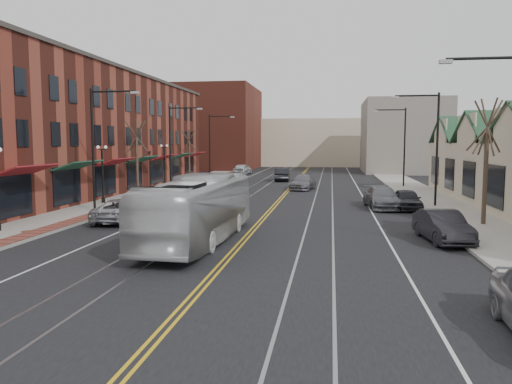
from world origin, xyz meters
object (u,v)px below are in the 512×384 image
(parked_suv, at_px, (122,210))
(parked_car_c, at_px, (382,198))
(transit_bus, at_px, (199,210))
(parked_car_d, at_px, (407,200))
(parked_car_b, at_px, (443,226))

(parked_suv, xyz_separation_m, parked_car_c, (15.68, 8.50, 0.07))
(parked_suv, bearing_deg, transit_bus, 136.29)
(transit_bus, height_order, parked_car_d, transit_bus)
(parked_car_c, xyz_separation_m, parked_car_d, (1.61, -0.50, -0.04))
(parked_car_c, height_order, parked_car_d, parked_car_c)
(parked_suv, bearing_deg, parked_car_d, -158.61)
(parked_car_b, bearing_deg, transit_bus, -178.73)
(transit_bus, xyz_separation_m, parked_car_b, (11.30, 1.82, -0.81))
(parked_car_b, distance_m, parked_car_d, 11.26)
(transit_bus, relative_size, parked_suv, 2.24)
(parked_suv, height_order, parked_car_c, parked_car_c)
(transit_bus, height_order, parked_car_b, transit_bus)
(transit_bus, xyz_separation_m, parked_car_d, (11.30, 13.07, -0.84))
(parked_car_c, distance_m, parked_car_d, 1.69)
(transit_bus, height_order, parked_suv, transit_bus)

